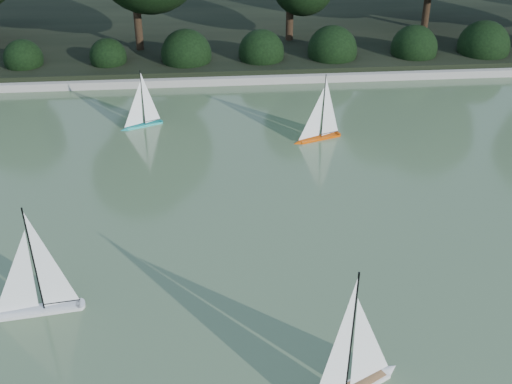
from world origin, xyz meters
TOP-DOWN VIEW (x-y plane):
  - ground at (0.00, 0.00)m, footprint 80.00×80.00m
  - pond_coping at (0.00, 9.00)m, footprint 40.00×0.35m
  - far_bank at (0.00, 13.00)m, footprint 40.00×8.00m
  - shrub_hedge at (0.00, 9.90)m, footprint 29.10×1.10m
  - sailboat_white_a at (-3.72, 0.92)m, footprint 1.27×0.36m
  - sailboat_white_b at (0.18, -0.70)m, footprint 1.25×0.81m
  - sailboat_orange at (0.80, 5.72)m, footprint 1.04×0.50m
  - sailboat_teal at (-2.73, 6.65)m, footprint 0.90×0.49m

SIDE VIEW (x-z plane):
  - ground at x=0.00m, z-range 0.00..0.00m
  - pond_coping at x=0.00m, z-range 0.00..0.18m
  - far_bank at x=0.00m, z-range 0.00..0.30m
  - sailboat_teal at x=-2.73m, z-range -0.44..0.84m
  - sailboat_orange at x=0.80m, z-range -0.50..0.95m
  - sailboat_white_a at x=-3.72m, z-range -0.59..1.13m
  - sailboat_white_b at x=0.18m, z-range -0.63..1.20m
  - shrub_hedge at x=0.00m, z-range -0.10..1.00m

